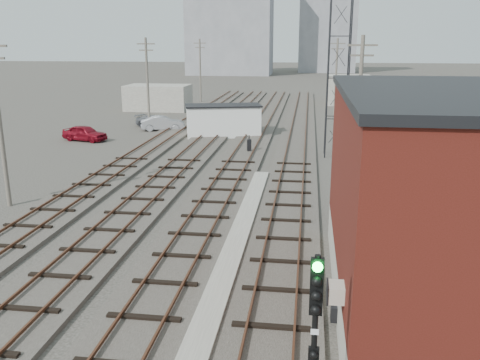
% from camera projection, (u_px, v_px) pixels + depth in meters
% --- Properties ---
extents(ground, '(320.00, 320.00, 0.00)m').
position_uv_depth(ground, '(281.00, 112.00, 64.18)').
color(ground, '#282621').
rests_on(ground, ground).
extents(track_right, '(3.20, 90.00, 0.39)m').
position_uv_depth(track_right, '(297.00, 144.00, 43.75)').
color(track_right, '#332D28').
rests_on(track_right, ground).
extents(track_mid_right, '(3.20, 90.00, 0.39)m').
position_uv_depth(track_mid_right, '(251.00, 142.00, 44.27)').
color(track_mid_right, '#332D28').
rests_on(track_mid_right, ground).
extents(track_mid_left, '(3.20, 90.00, 0.39)m').
position_uv_depth(track_mid_left, '(206.00, 141.00, 44.78)').
color(track_mid_left, '#332D28').
rests_on(track_mid_left, ground).
extents(track_left, '(3.20, 90.00, 0.39)m').
position_uv_depth(track_left, '(162.00, 140.00, 45.30)').
color(track_left, '#332D28').
rests_on(track_left, ground).
extents(platform_curb, '(0.90, 28.00, 0.26)m').
position_uv_depth(platform_curb, '(229.00, 263.00, 20.10)').
color(platform_curb, gray).
rests_on(platform_curb, ground).
extents(brick_building, '(6.54, 12.20, 7.22)m').
position_uv_depth(brick_building, '(433.00, 201.00, 16.36)').
color(brick_building, gray).
rests_on(brick_building, ground).
extents(lattice_tower, '(1.60, 1.60, 15.00)m').
position_uv_depth(lattice_tower, '(339.00, 57.00, 37.59)').
color(lattice_tower, black).
rests_on(lattice_tower, ground).
extents(utility_pole_left_b, '(1.80, 0.24, 9.00)m').
position_uv_depth(utility_pole_left_b, '(148.00, 81.00, 50.19)').
color(utility_pole_left_b, '#595147').
rests_on(utility_pole_left_b, ground).
extents(utility_pole_left_c, '(1.80, 0.24, 9.00)m').
position_uv_depth(utility_pole_left_c, '(200.00, 69.00, 74.09)').
color(utility_pole_left_c, '#595147').
rests_on(utility_pole_left_c, ground).
extents(utility_pole_right_a, '(1.80, 0.24, 9.00)m').
position_uv_depth(utility_pole_right_a, '(359.00, 105.00, 31.48)').
color(utility_pole_right_a, '#595147').
rests_on(utility_pole_right_a, ground).
extents(utility_pole_right_b, '(1.80, 0.24, 9.00)m').
position_uv_depth(utility_pole_right_b, '(336.00, 75.00, 60.16)').
color(utility_pole_right_b, '#595147').
rests_on(utility_pole_right_b, ground).
extents(apartment_left, '(22.00, 14.00, 30.00)m').
position_uv_depth(apartment_left, '(230.00, 17.00, 134.25)').
color(apartment_left, gray).
rests_on(apartment_left, ground).
extents(apartment_right, '(16.00, 12.00, 26.00)m').
position_uv_depth(apartment_right, '(328.00, 26.00, 145.76)').
color(apartment_right, gray).
rests_on(apartment_right, ground).
extents(shed_left, '(8.00, 5.00, 3.20)m').
position_uv_depth(shed_left, '(158.00, 98.00, 65.82)').
color(shed_left, gray).
rests_on(shed_left, ground).
extents(shed_right, '(6.00, 6.00, 4.00)m').
position_uv_depth(shed_right, '(349.00, 90.00, 72.05)').
color(shed_right, gray).
rests_on(shed_right, ground).
extents(signal_mast, '(0.40, 0.42, 4.35)m').
position_uv_depth(signal_mast, '(315.00, 331.00, 10.89)').
color(signal_mast, gray).
rests_on(signal_mast, ground).
extents(switch_stand, '(0.39, 0.39, 1.35)m').
position_uv_depth(switch_stand, '(249.00, 145.00, 40.31)').
color(switch_stand, black).
rests_on(switch_stand, ground).
extents(site_trailer, '(7.53, 4.74, 2.94)m').
position_uv_depth(site_trailer, '(223.00, 120.00, 47.54)').
color(site_trailer, white).
rests_on(site_trailer, ground).
extents(car_red, '(4.38, 2.60, 1.40)m').
position_uv_depth(car_red, '(85.00, 133.00, 45.42)').
color(car_red, maroon).
rests_on(car_red, ground).
extents(car_silver, '(4.57, 2.61, 1.42)m').
position_uv_depth(car_silver, '(163.00, 123.00, 50.84)').
color(car_silver, '#9D9EA4').
rests_on(car_silver, ground).
extents(car_grey, '(4.53, 3.31, 1.22)m').
position_uv_depth(car_grey, '(154.00, 121.00, 52.62)').
color(car_grey, slate).
rests_on(car_grey, ground).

